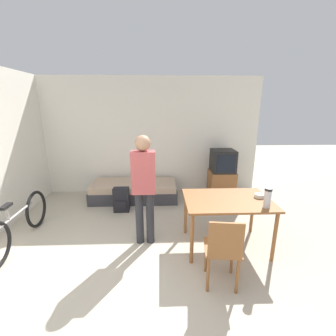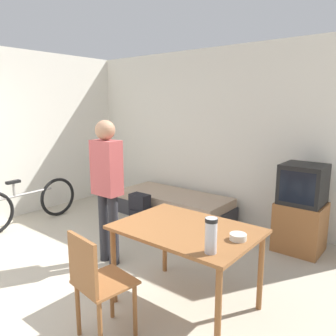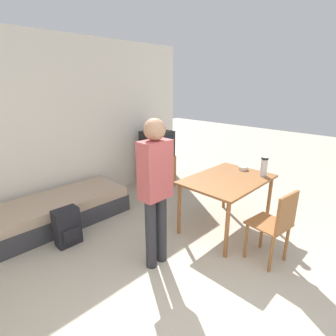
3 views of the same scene
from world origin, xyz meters
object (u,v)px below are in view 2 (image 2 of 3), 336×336
Objects in this scene: tv at (301,209)px; dining_table at (186,237)px; daybed at (174,206)px; person_standing at (107,182)px; bicycle at (27,204)px; thermos_flask at (211,234)px; mate_bowl at (238,237)px; wooden_chair at (96,281)px; backpack at (140,210)px.

dining_table is at bearing -103.26° from tv.
daybed is 1.14× the size of person_standing.
bicycle is at bearing 179.21° from person_standing.
bicycle is 6.37× the size of thermos_flask.
daybed is 2.29m from bicycle.
tv is 3.94m from bicycle.
daybed is 1.90m from person_standing.
tv is at bearing 91.37° from mate_bowl.
dining_table is 0.50m from mate_bowl.
wooden_chair is at bearing -108.32° from dining_table.
mate_bowl is at bearing -27.80° from backpack.
thermos_flask is at bearing 36.29° from wooden_chair.
person_standing is 1.69m from thermos_flask.
daybed is 3.86× the size of backpack.
tv is at bearing 0.74° from daybed.
mate_bowl is at bearing 81.55° from thermos_flask.
tv is 0.65× the size of bicycle.
tv is 1.25× the size of wooden_chair.
bicycle is 3.62m from thermos_flask.
daybed is at bearing -179.26° from tv.
person_standing is at bearing 134.83° from wooden_chair.
mate_bowl is (2.03, -1.79, 0.59)m from daybed.
backpack is at bearing -107.23° from daybed.
daybed is at bearing 138.64° from mate_bowl.
wooden_chair is 6.54× the size of mate_bowl.
bicycle is at bearing 178.14° from mate_bowl.
tv is 0.67× the size of person_standing.
daybed is at bearing 115.94° from wooden_chair.
tv is at bearing 25.59° from bicycle.
backpack is at bearing 37.69° from bicycle.
daybed is at bearing 130.24° from dining_table.
backpack is (-1.74, 1.22, -0.43)m from dining_table.
tv is at bearing 46.44° from person_standing.
bicycle is (-3.11, 0.16, -0.34)m from dining_table.
person_standing reaches higher than bicycle.
wooden_chair is (-0.71, -2.67, -0.03)m from tv.
bicycle reaches higher than daybed.
tv reaches higher than wooden_chair.
dining_table is 3.13m from bicycle.
backpack is at bearing 145.21° from thermos_flask.
mate_bowl is (0.05, 0.34, -0.12)m from thermos_flask.
person_standing reaches higher than daybed.
bicycle is at bearing -154.41° from tv.
wooden_chair reaches higher than mate_bowl.
tv is 8.15× the size of mate_bowl.
backpack is at bearing 145.09° from dining_table.
dining_table is 1.37× the size of wooden_chair.
tv reaches higher than backpack.
tv is (1.99, 0.03, 0.34)m from daybed.
mate_bowl is (3.59, -0.12, 0.46)m from bicycle.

